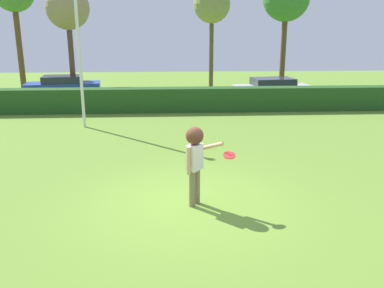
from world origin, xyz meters
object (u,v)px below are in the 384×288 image
object	(u,v)px
birch_tree	(212,6)
bare_elm_tree	(68,9)
parked_car_blue	(63,85)
parked_car_silver	(272,88)
lamppost	(78,35)
person	(195,154)
frisbee	(229,155)

from	to	relation	value
birch_tree	bare_elm_tree	bearing A→B (deg)	-158.65
parked_car_blue	parked_car_silver	distance (m)	12.06
lamppost	parked_car_silver	distance (m)	11.30
lamppost	birch_tree	bearing A→B (deg)	59.68
person	birch_tree	xyz separation A→B (m)	(2.28, 18.66, 4.09)
frisbee	parked_car_blue	distance (m)	17.55
person	parked_car_silver	xyz separation A→B (m)	(5.21, 13.74, -0.52)
parked_car_silver	bare_elm_tree	world-z (taller)	bare_elm_tree
parked_car_blue	birch_tree	bearing A→B (deg)	18.81
person	lamppost	world-z (taller)	lamppost
parked_car_blue	birch_tree	distance (m)	10.55
person	bare_elm_tree	bearing A→B (deg)	111.41
person	frisbee	xyz separation A→B (m)	(0.72, -0.29, 0.05)
parked_car_blue	birch_tree	world-z (taller)	birch_tree
frisbee	person	bearing A→B (deg)	158.10
parked_car_blue	lamppost	bearing A→B (deg)	-70.68
frisbee	bare_elm_tree	world-z (taller)	bare_elm_tree
bare_elm_tree	frisbee	bearing A→B (deg)	-66.70
person	parked_car_blue	world-z (taller)	person
person	birch_tree	size ratio (longest dim) A/B	0.28
frisbee	parked_car_silver	size ratio (longest dim) A/B	0.06
frisbee	parked_car_blue	xyz separation A→B (m)	(-7.42, 15.89, -0.57)
person	frisbee	bearing A→B (deg)	-21.90
person	parked_car_blue	xyz separation A→B (m)	(-6.71, 15.60, -0.52)
person	bare_elm_tree	world-z (taller)	bare_elm_tree
parked_car_silver	bare_elm_tree	distance (m)	12.13
frisbee	parked_car_blue	bearing A→B (deg)	115.04
frisbee	lamppost	bearing A→B (deg)	119.97
person	bare_elm_tree	distance (m)	16.96
parked_car_blue	frisbee	bearing A→B (deg)	-64.96
lamppost	parked_car_silver	size ratio (longest dim) A/B	1.52
frisbee	parked_car_blue	size ratio (longest dim) A/B	0.06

